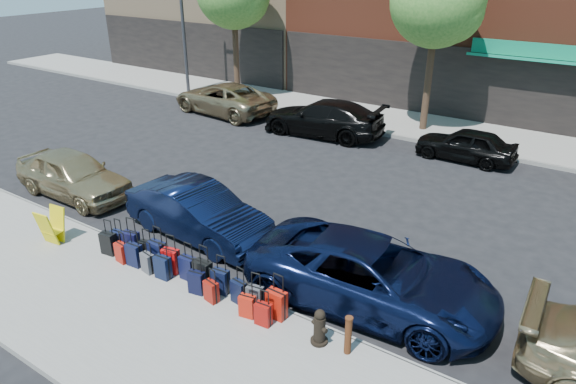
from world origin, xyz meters
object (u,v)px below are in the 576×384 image
Objects in this scene: car_near_0 at (73,174)px; fire_hydrant at (320,328)px; car_far_2 at (466,144)px; display_rack at (52,226)px; car_far_0 at (224,98)px; car_near_1 at (198,212)px; tree_center at (441,3)px; car_near_2 at (372,274)px; streetlight at (184,7)px; bollard at (348,335)px; suitcase_front_5 at (188,268)px; car_far_1 at (323,118)px.

fire_hydrant is at bearing -99.75° from car_near_0.
fire_hydrant is 0.21× the size of car_far_2.
display_rack is 13.20m from car_far_0.
car_near_1 reaches higher than display_rack.
fire_hydrant is 10.43m from car_near_0.
car_far_0 is (-9.39, -2.62, -4.66)m from tree_center.
tree_center is 13.42m from car_near_1.
fire_hydrant is 0.14× the size of car_near_2.
car_near_1 is at bearing -99.35° from tree_center.
streetlight reaches higher than tree_center.
bollard is 11.02m from car_near_0.
suitcase_front_5 is (-0.66, -14.29, -4.96)m from tree_center.
suitcase_front_5 is at bearing -92.66° from tree_center.
fire_hydrant is 17.18m from car_far_0.
streetlight is at bearing -177.02° from tree_center.
display_rack is (-4.88, -15.02, -4.79)m from tree_center.
bollard is at bearing -172.29° from car_near_2.
car_far_0 is at bearing -164.41° from tree_center.
car_near_0 is at bearing 17.66° from car_far_0.
tree_center is 15.64m from bollard.
car_far_0 is (-4.52, 12.40, 0.13)m from display_rack.
car_near_2 is at bearing -89.27° from car_near_0.
display_rack is 8.50m from car_near_2.
fire_hydrant is 13.39m from car_far_1.
car_near_0 reaches higher than car_far_2.
streetlight is at bearing -107.60° from car_far_1.
car_near_2 is at bearing 23.31° from suitcase_front_5.
display_rack is at bearing -134.88° from car_near_0.
display_rack is (8.56, -14.32, -4.04)m from streetlight.
car_near_2 reaches higher than display_rack.
car_near_1 is at bearing 176.48° from fire_hydrant.
streetlight is at bearing 50.43° from car_near_2.
car_far_2 reaches higher than suitcase_front_5.
car_far_0 is 1.02× the size of car_far_1.
car_far_2 is (4.45, 9.96, -0.10)m from car_near_1.
suitcase_front_5 reaches higher than bollard.
tree_center is at bearing 104.22° from bollard.
tree_center is at bearing -134.97° from car_far_2.
car_far_2 is at bearing 88.51° from car_far_1.
streetlight is (-13.44, -0.70, -0.75)m from tree_center.
display_rack is at bearing -11.19° from car_far_1.
car_far_1 reaches higher than suitcase_front_5.
bollard is 0.88× the size of display_rack.
fire_hydrant is (3.71, -0.18, 0.06)m from suitcase_front_5.
bollard is 12.03m from car_far_2.
fire_hydrant is (3.05, -14.47, -4.90)m from tree_center.
fire_hydrant is at bearing -108.24° from car_near_1.
car_far_2 is at bearing -43.13° from car_near_0.
bollard is (0.61, 0.05, 0.07)m from fire_hydrant.
car_near_2 is 10.15m from car_far_2.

